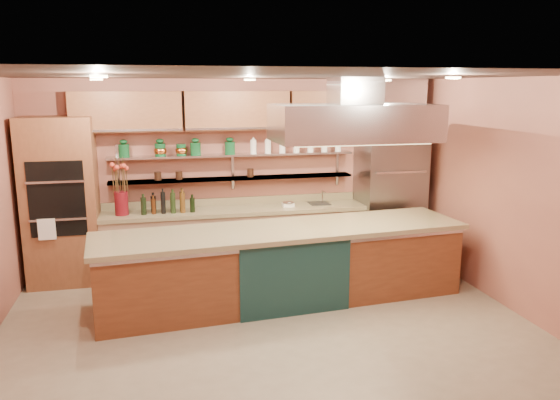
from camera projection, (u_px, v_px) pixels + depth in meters
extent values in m
cube|color=gray|center=(271.00, 331.00, 6.13)|extent=(6.00, 5.00, 0.02)
cube|color=black|center=(270.00, 75.00, 5.55)|extent=(6.00, 5.00, 0.02)
cube|color=#A6604E|center=(236.00, 174.00, 8.22)|extent=(6.00, 0.04, 2.80)
cube|color=#A6604E|center=(353.00, 294.00, 3.45)|extent=(6.00, 0.04, 2.80)
cube|color=#A6604E|center=(516.00, 197.00, 6.50)|extent=(0.04, 5.00, 2.80)
cube|color=brown|center=(61.00, 202.00, 7.42)|extent=(0.95, 0.64, 2.30)
cube|color=gray|center=(389.00, 194.00, 8.47)|extent=(0.95, 0.72, 2.10)
cube|color=#A57F63|center=(237.00, 239.00, 8.11)|extent=(3.84, 0.64, 0.93)
cube|color=#B7BABF|center=(234.00, 178.00, 8.10)|extent=(3.60, 0.26, 0.03)
cube|color=#B7BABF|center=(233.00, 155.00, 8.02)|extent=(3.60, 0.26, 0.03)
cube|color=brown|center=(237.00, 110.00, 7.86)|extent=(4.60, 0.36, 0.55)
cube|color=#B7BABF|center=(354.00, 123.00, 6.74)|extent=(2.00, 1.00, 0.45)
cube|color=#FFE5A5|center=(266.00, 79.00, 5.75)|extent=(4.00, 2.80, 0.02)
cube|color=brown|center=(283.00, 265.00, 6.90)|extent=(4.63, 1.35, 0.95)
cylinder|color=#5E0E16|center=(121.00, 203.00, 7.58)|extent=(0.20, 0.20, 0.33)
cube|color=black|center=(168.00, 204.00, 7.73)|extent=(0.80, 0.26, 0.26)
cube|color=white|center=(288.00, 203.00, 8.14)|extent=(0.20, 0.18, 0.09)
cylinder|color=silver|center=(322.00, 197.00, 8.34)|extent=(0.03, 0.03, 0.20)
ellipsoid|color=orange|center=(181.00, 151.00, 7.84)|extent=(0.19, 0.19, 0.14)
cylinder|color=#0F4621|center=(181.00, 150.00, 7.84)|extent=(0.18, 0.18, 0.16)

